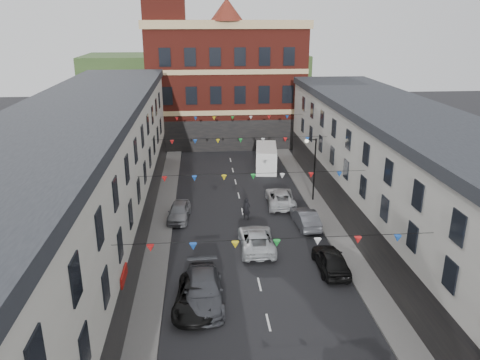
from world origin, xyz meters
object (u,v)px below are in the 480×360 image
object	(u,v)px
car_right_e	(305,218)
moving_car	(257,239)
street_lamp	(312,161)
pedestrian	(246,209)
car_left_c	(196,297)
white_van	(266,158)
car_left_d	(203,290)
car_right_f	(280,197)
car_left_e	(179,211)
car_right_d	(331,260)

from	to	relation	value
car_right_e	moving_car	bearing A→B (deg)	35.05
street_lamp	pedestrian	world-z (taller)	street_lamp
car_left_c	car_right_e	world-z (taller)	car_right_e
car_left_c	white_van	size ratio (longest dim) A/B	0.88
car_left_d	moving_car	size ratio (longest dim) A/B	1.06
white_van	pedestrian	world-z (taller)	white_van
street_lamp	white_van	world-z (taller)	street_lamp
car_left_c	white_van	bearing A→B (deg)	78.96
car_right_f	pedestrian	size ratio (longest dim) A/B	2.76
car_left_c	white_van	distance (m)	27.56
street_lamp	car_left_d	world-z (taller)	street_lamp
car_left_e	car_right_d	distance (m)	14.14
car_left_d	car_right_f	world-z (taller)	car_left_d
pedestrian	car_left_d	bearing A→B (deg)	-85.27
car_right_d	moving_car	world-z (taller)	car_right_d
street_lamp	white_van	xyz separation A→B (m)	(-2.75, 10.25, -2.62)
car_left_e	car_right_e	size ratio (longest dim) A/B	0.97
car_left_d	moving_car	world-z (taller)	car_left_d
street_lamp	pedestrian	xyz separation A→B (m)	(-6.38, -3.69, -2.95)
car_right_e	pedestrian	distance (m)	5.01
car_left_c	car_right_d	bearing A→B (deg)	26.83
white_van	car_left_c	bearing A→B (deg)	-99.35
pedestrian	car_right_f	bearing A→B (deg)	63.48
car_left_c	car_left_d	bearing A→B (deg)	53.71
car_right_d	car_right_e	xyz separation A→B (m)	(-0.17, 7.17, -0.06)
car_right_d	moving_car	size ratio (longest dim) A/B	0.86
street_lamp	car_right_d	xyz separation A→B (m)	(-1.52, -12.62, -3.12)
street_lamp	car_right_f	distance (m)	4.39
moving_car	pedestrian	world-z (taller)	pedestrian
car_right_e	white_van	xyz separation A→B (m)	(-1.06, 15.69, 0.57)
car_left_e	car_left_c	bearing A→B (deg)	-78.31
car_left_c	car_left_e	xyz separation A→B (m)	(-1.44, 12.98, 0.01)
pedestrian	car_left_e	bearing A→B (deg)	-162.93
street_lamp	car_right_f	size ratio (longest dim) A/B	1.15
car_right_f	car_left_d	bearing A→B (deg)	67.12
white_van	car_left_d	bearing A→B (deg)	-98.72
car_left_e	car_right_f	bearing A→B (deg)	20.67
street_lamp	car_left_c	world-z (taller)	street_lamp
car_left_d	car_right_f	xyz separation A→B (m)	(7.20, 14.95, -0.10)
car_right_d	car_right_e	world-z (taller)	car_right_d
car_left_c	car_left_e	size ratio (longest dim) A/B	1.21
car_left_e	pedestrian	xyz separation A→B (m)	(5.67, -0.51, 0.22)
street_lamp	white_van	size ratio (longest dim) A/B	1.03
white_van	pedestrian	distance (m)	14.41
car_right_f	car_left_e	bearing A→B (deg)	18.15
car_left_e	car_left_d	bearing A→B (deg)	-75.97
white_van	car_right_e	bearing A→B (deg)	-78.92
car_left_c	car_left_d	world-z (taller)	car_left_d
street_lamp	car_right_f	bearing A→B (deg)	-166.86
car_left_c	car_right_e	xyz separation A→B (m)	(8.92, 10.72, 0.01)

